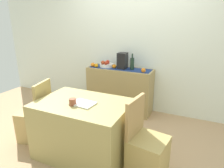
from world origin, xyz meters
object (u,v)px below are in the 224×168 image
Objects in this scene: coffee_maker at (122,61)px; coffee_cup at (73,102)px; open_book at (83,104)px; dining_table at (84,129)px; fruit_bowl at (107,65)px; chair_near_window at (36,122)px; chair_by_corner at (147,152)px; wine_bottle at (132,64)px; sideboard_console at (120,90)px.

coffee_cup is at bearing -90.45° from coffee_maker.
open_book is at bearing 35.65° from coffee_cup.
open_book is (0.09, -1.49, -0.25)m from coffee_maker.
coffee_maker is 0.26× the size of dining_table.
coffee_maker is at bearing 97.86° from open_book.
fruit_bowl reaches higher than dining_table.
chair_by_corner is at bearing -0.04° from chair_near_window.
open_book is at bearing -93.94° from wine_bottle.
chair_by_corner is (1.68, -0.00, 0.00)m from chair_near_window.
chair_by_corner is at bearing 0.17° from dining_table.
wine_bottle is 1.88m from chair_near_window.
wine_bottle is 0.26× the size of dining_table.
coffee_cup is at bearing -88.66° from sideboard_console.
fruit_bowl is (-0.28, 0.00, 0.46)m from sideboard_console.
chair_by_corner reaches higher than sideboard_console.
dining_table is 0.38m from open_book.
wine_bottle is 3.45× the size of coffee_cup.
dining_table is at bearing -179.83° from chair_by_corner.
chair_by_corner is at bearing -64.25° from wine_bottle.
sideboard_console is 4.62× the size of fruit_bowl.
chair_by_corner is (0.84, 0.00, -0.10)m from dining_table.
wine_bottle is 1.59m from coffee_cup.
wine_bottle is at bearing 55.61° from chair_near_window.
sideboard_console is at bearing 91.34° from coffee_cup.
wine_bottle reaches higher than coffee_cup.
chair_near_window is at bearing 179.76° from dining_table.
fruit_bowl is 1.98m from chair_by_corner.
coffee_cup reaches higher than open_book.
sideboard_console is at bearing 122.95° from chair_by_corner.
coffee_maker is (-0.19, 0.00, 0.04)m from wine_bottle.
chair_near_window is 1.68m from chair_by_corner.
chair_by_corner is at bearing -49.95° from fruit_bowl.
chair_near_window reaches higher than dining_table.
chair_near_window is at bearing 179.96° from chair_by_corner.
coffee_maker reaches higher than fruit_bowl.
coffee_cup is at bearing -115.56° from dining_table.
wine_bottle is 0.33× the size of chair_by_corner.
chair_near_window is (-0.47, -1.44, -0.62)m from fruit_bowl.
dining_table is 1.28× the size of chair_by_corner.
wine_bottle is at bearing -0.00° from fruit_bowl.
chair_near_window is at bearing -124.39° from wine_bottle.
coffee_maker is at bearing 0.00° from sideboard_console.
open_book is (-0.10, -1.49, -0.21)m from wine_bottle.
open_book is at bearing -176.35° from chair_by_corner.
coffee_cup is 0.10× the size of chair_by_corner.
coffee_cup is at bearing -172.25° from chair_by_corner.
open_book is 0.13m from coffee_cup.
sideboard_console is at bearing 62.59° from chair_near_window.
fruit_bowl is at bearing 109.99° from open_book.
coffee_maker reaches higher than open_book.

